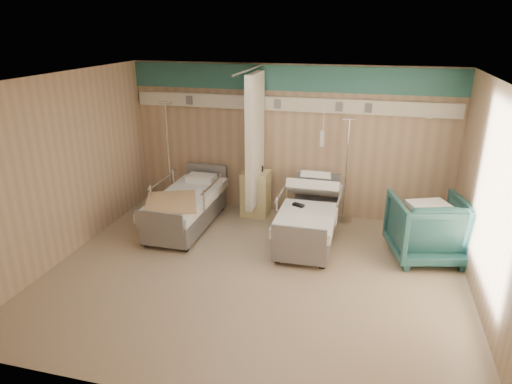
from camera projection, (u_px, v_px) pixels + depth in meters
ground at (254, 274)px, 6.70m from camera, size 6.00×5.00×0.00m
room_walls at (257, 147)px, 6.29m from camera, size 6.04×5.04×2.82m
bed_right at (309, 224)px, 7.63m from camera, size 1.00×2.16×0.63m
bed_left at (186, 211)px, 8.15m from camera, size 1.00×2.16×0.63m
bedside_cabinet at (256, 193)px, 8.68m from camera, size 0.50×0.48×0.85m
visitor_armchair at (427, 228)px, 7.02m from camera, size 1.30×1.33×1.00m
waffle_blanket at (432, 195)px, 6.85m from camera, size 0.75×0.71×0.07m
iv_stand_right at (344, 201)px, 8.36m from camera, size 0.34×0.34×1.92m
iv_stand_left at (171, 188)px, 8.94m from camera, size 0.38×0.38×2.11m
call_remote at (298, 205)px, 7.50m from camera, size 0.21×0.16×0.04m
tan_blanket at (171, 202)px, 7.62m from camera, size 1.16×1.27×0.04m
toiletry_bag at (256, 168)px, 8.54m from camera, size 0.25×0.21×0.12m
white_cup at (252, 169)px, 8.53m from camera, size 0.10×0.10×0.12m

